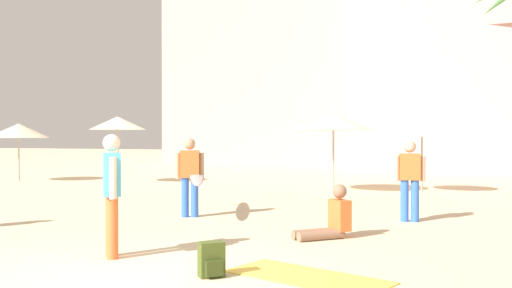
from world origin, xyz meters
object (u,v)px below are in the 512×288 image
(cafe_umbrella_1, at_px, (333,122))
(backpack, at_px, (212,260))
(person_mid_right, at_px, (331,220))
(person_near_right, at_px, (112,190))
(cafe_umbrella_2, at_px, (422,129))
(beach_towel, at_px, (307,277))
(person_far_left, at_px, (193,174))
(person_near_left, at_px, (410,177))
(cafe_umbrella_3, at_px, (19,131))
(cafe_umbrella_0, at_px, (118,123))

(cafe_umbrella_1, height_order, backpack, cafe_umbrella_1)
(person_mid_right, height_order, person_near_right, person_near_right)
(cafe_umbrella_2, bearing_deg, person_near_right, -106.97)
(beach_towel, bearing_deg, cafe_umbrella_1, 100.86)
(beach_towel, bearing_deg, person_mid_right, 96.87)
(person_far_left, relative_size, person_near_left, 1.74)
(cafe_umbrella_1, xyz_separation_m, person_far_left, (-1.66, -6.14, -1.22))
(backpack, bearing_deg, person_mid_right, 123.55)
(cafe_umbrella_2, bearing_deg, person_near_left, -88.15)
(beach_towel, bearing_deg, person_near_left, 81.58)
(cafe_umbrella_1, xyz_separation_m, person_near_left, (2.72, -5.34, -1.24))
(cafe_umbrella_3, bearing_deg, person_near_left, -19.87)
(person_near_left, bearing_deg, cafe_umbrella_3, 61.12)
(cafe_umbrella_1, bearing_deg, person_near_left, -62.95)
(beach_towel, xyz_separation_m, person_far_left, (-3.65, 4.21, 0.90))
(cafe_umbrella_0, bearing_deg, cafe_umbrella_2, 1.49)
(cafe_umbrella_0, relative_size, cafe_umbrella_3, 1.08)
(person_mid_right, relative_size, person_near_left, 0.58)
(person_near_left, bearing_deg, backpack, 152.28)
(cafe_umbrella_0, height_order, cafe_umbrella_2, cafe_umbrella_0)
(cafe_umbrella_0, relative_size, person_near_left, 1.50)
(beach_towel, height_order, person_far_left, person_far_left)
(cafe_umbrella_0, xyz_separation_m, person_near_right, (7.24, -10.83, -1.24))
(cafe_umbrella_2, height_order, person_near_left, cafe_umbrella_2)
(person_near_right, bearing_deg, cafe_umbrella_3, -81.13)
(cafe_umbrella_0, xyz_separation_m, cafe_umbrella_2, (10.63, 0.28, -0.25))
(cafe_umbrella_0, relative_size, cafe_umbrella_2, 1.12)
(person_mid_right, bearing_deg, person_near_right, 0.86)
(backpack, relative_size, person_mid_right, 0.45)
(cafe_umbrella_0, xyz_separation_m, cafe_umbrella_3, (-3.99, -0.60, -0.27))
(beach_towel, relative_size, person_near_left, 1.23)
(cafe_umbrella_1, xyz_separation_m, cafe_umbrella_3, (-12.10, 0.02, -0.21))
(cafe_umbrella_3, bearing_deg, cafe_umbrella_1, -0.10)
(beach_towel, height_order, person_mid_right, person_mid_right)
(cafe_umbrella_1, relative_size, beach_towel, 1.30)
(person_far_left, bearing_deg, cafe_umbrella_2, 125.47)
(cafe_umbrella_1, distance_m, person_near_left, 6.12)
(cafe_umbrella_3, height_order, person_near_right, cafe_umbrella_3)
(beach_towel, distance_m, person_near_right, 3.00)
(person_far_left, bearing_deg, cafe_umbrella_1, 141.07)
(cafe_umbrella_1, relative_size, person_mid_right, 2.75)
(cafe_umbrella_2, relative_size, person_near_right, 1.26)
(person_far_left, bearing_deg, person_mid_right, 41.48)
(cafe_umbrella_3, distance_m, beach_towel, 17.59)
(cafe_umbrella_0, xyz_separation_m, person_mid_right, (9.77, -8.29, -1.87))
(cafe_umbrella_2, bearing_deg, backpack, -97.95)
(beach_towel, bearing_deg, cafe_umbrella_3, 143.66)
(cafe_umbrella_2, height_order, person_near_right, cafe_umbrella_2)
(backpack, relative_size, person_near_right, 0.24)
(person_near_left, bearing_deg, cafe_umbrella_2, -7.16)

